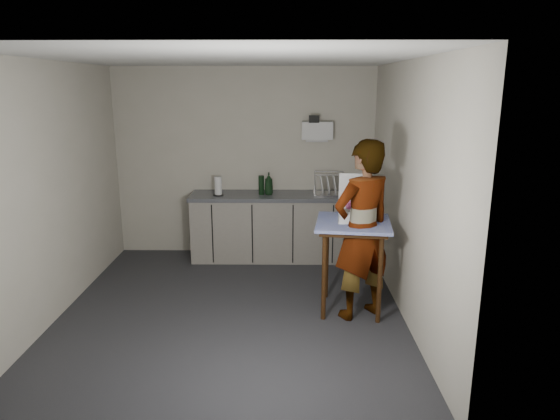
{
  "coord_description": "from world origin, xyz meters",
  "views": [
    {
      "loc": [
        0.56,
        -4.92,
        2.36
      ],
      "look_at": [
        0.51,
        0.45,
        1.0
      ],
      "focal_mm": 32.0,
      "sensor_mm": 36.0,
      "label": 1
    }
  ],
  "objects_px": {
    "soda_can": "(268,190)",
    "paper_towel": "(218,187)",
    "side_table": "(353,233)",
    "dish_rack": "(329,190)",
    "bakery_box": "(354,210)",
    "soap_bottle": "(269,184)",
    "kitchen_counter": "(273,228)",
    "dark_bottle": "(261,185)",
    "standing_man": "(362,231)"
  },
  "relations": [
    {
      "from": "soda_can",
      "to": "paper_towel",
      "type": "distance_m",
      "value": 0.67
    },
    {
      "from": "side_table",
      "to": "dish_rack",
      "type": "relative_size",
      "value": 2.26
    },
    {
      "from": "paper_towel",
      "to": "dish_rack",
      "type": "xyz_separation_m",
      "value": [
        1.49,
        0.06,
        -0.05
      ]
    },
    {
      "from": "side_table",
      "to": "bakery_box",
      "type": "height_order",
      "value": "bakery_box"
    },
    {
      "from": "paper_towel",
      "to": "dish_rack",
      "type": "distance_m",
      "value": 1.49
    },
    {
      "from": "soap_bottle",
      "to": "dish_rack",
      "type": "bearing_deg",
      "value": 0.16
    },
    {
      "from": "dish_rack",
      "to": "bakery_box",
      "type": "height_order",
      "value": "bakery_box"
    },
    {
      "from": "soap_bottle",
      "to": "paper_towel",
      "type": "relative_size",
      "value": 1.18
    },
    {
      "from": "paper_towel",
      "to": "bakery_box",
      "type": "distance_m",
      "value": 2.2
    },
    {
      "from": "soda_can",
      "to": "kitchen_counter",
      "type": "bearing_deg",
      "value": 10.9
    },
    {
      "from": "dish_rack",
      "to": "bakery_box",
      "type": "xyz_separation_m",
      "value": [
        0.13,
        -1.56,
        0.11
      ]
    },
    {
      "from": "paper_towel",
      "to": "bakery_box",
      "type": "bearing_deg",
      "value": -42.63
    },
    {
      "from": "dark_bottle",
      "to": "side_table",
      "type": "bearing_deg",
      "value": -57.54
    },
    {
      "from": "soap_bottle",
      "to": "dish_rack",
      "type": "relative_size",
      "value": 0.69
    },
    {
      "from": "side_table",
      "to": "bakery_box",
      "type": "xyz_separation_m",
      "value": [
        0.01,
        0.07,
        0.23
      ]
    },
    {
      "from": "bakery_box",
      "to": "paper_towel",
      "type": "bearing_deg",
      "value": 143.08
    },
    {
      "from": "side_table",
      "to": "dark_bottle",
      "type": "bearing_deg",
      "value": 129.65
    },
    {
      "from": "kitchen_counter",
      "to": "paper_towel",
      "type": "relative_size",
      "value": 8.81
    },
    {
      "from": "dish_rack",
      "to": "bakery_box",
      "type": "bearing_deg",
      "value": -85.21
    },
    {
      "from": "kitchen_counter",
      "to": "side_table",
      "type": "height_order",
      "value": "side_table"
    },
    {
      "from": "dark_bottle",
      "to": "paper_towel",
      "type": "xyz_separation_m",
      "value": [
        -0.58,
        -0.06,
        -0.01
      ]
    },
    {
      "from": "kitchen_counter",
      "to": "dish_rack",
      "type": "relative_size",
      "value": 5.17
    },
    {
      "from": "soda_can",
      "to": "bakery_box",
      "type": "height_order",
      "value": "bakery_box"
    },
    {
      "from": "dark_bottle",
      "to": "bakery_box",
      "type": "height_order",
      "value": "bakery_box"
    },
    {
      "from": "kitchen_counter",
      "to": "dish_rack",
      "type": "xyz_separation_m",
      "value": [
        0.76,
        -0.01,
        0.55
      ]
    },
    {
      "from": "side_table",
      "to": "standing_man",
      "type": "height_order",
      "value": "standing_man"
    },
    {
      "from": "standing_man",
      "to": "paper_towel",
      "type": "relative_size",
      "value": 7.28
    },
    {
      "from": "side_table",
      "to": "dish_rack",
      "type": "height_order",
      "value": "dish_rack"
    },
    {
      "from": "soap_bottle",
      "to": "dark_bottle",
      "type": "relative_size",
      "value": 1.16
    },
    {
      "from": "kitchen_counter",
      "to": "standing_man",
      "type": "xyz_separation_m",
      "value": [
        0.94,
        -1.79,
        0.5
      ]
    },
    {
      "from": "soda_can",
      "to": "dark_bottle",
      "type": "distance_m",
      "value": 0.11
    },
    {
      "from": "soda_can",
      "to": "dish_rack",
      "type": "relative_size",
      "value": 0.26
    },
    {
      "from": "soap_bottle",
      "to": "kitchen_counter",
      "type": "bearing_deg",
      "value": 16.42
    },
    {
      "from": "soda_can",
      "to": "paper_towel",
      "type": "bearing_deg",
      "value": -174.41
    },
    {
      "from": "kitchen_counter",
      "to": "paper_towel",
      "type": "xyz_separation_m",
      "value": [
        -0.73,
        -0.08,
        0.6
      ]
    },
    {
      "from": "side_table",
      "to": "soap_bottle",
      "type": "xyz_separation_m",
      "value": [
        -0.93,
        1.62,
        0.21
      ]
    },
    {
      "from": "standing_man",
      "to": "side_table",
      "type": "bearing_deg",
      "value": -94.74
    },
    {
      "from": "dish_rack",
      "to": "bakery_box",
      "type": "distance_m",
      "value": 1.56
    },
    {
      "from": "side_table",
      "to": "soap_bottle",
      "type": "height_order",
      "value": "soap_bottle"
    },
    {
      "from": "kitchen_counter",
      "to": "paper_towel",
      "type": "bearing_deg",
      "value": -173.88
    },
    {
      "from": "dark_bottle",
      "to": "kitchen_counter",
      "type": "bearing_deg",
      "value": 6.46
    },
    {
      "from": "soda_can",
      "to": "dish_rack",
      "type": "height_order",
      "value": "dish_rack"
    },
    {
      "from": "soda_can",
      "to": "bakery_box",
      "type": "bearing_deg",
      "value": -58.35
    },
    {
      "from": "kitchen_counter",
      "to": "soap_bottle",
      "type": "xyz_separation_m",
      "value": [
        -0.06,
        -0.02,
        0.63
      ]
    },
    {
      "from": "standing_man",
      "to": "dark_bottle",
      "type": "distance_m",
      "value": 2.09
    },
    {
      "from": "side_table",
      "to": "standing_man",
      "type": "bearing_deg",
      "value": -57.38
    },
    {
      "from": "dark_bottle",
      "to": "bakery_box",
      "type": "relative_size",
      "value": 0.56
    },
    {
      "from": "dark_bottle",
      "to": "paper_towel",
      "type": "relative_size",
      "value": 1.02
    },
    {
      "from": "soap_bottle",
      "to": "paper_towel",
      "type": "xyz_separation_m",
      "value": [
        -0.68,
        -0.06,
        -0.03
      ]
    },
    {
      "from": "soda_can",
      "to": "bakery_box",
      "type": "distance_m",
      "value": 1.83
    }
  ]
}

